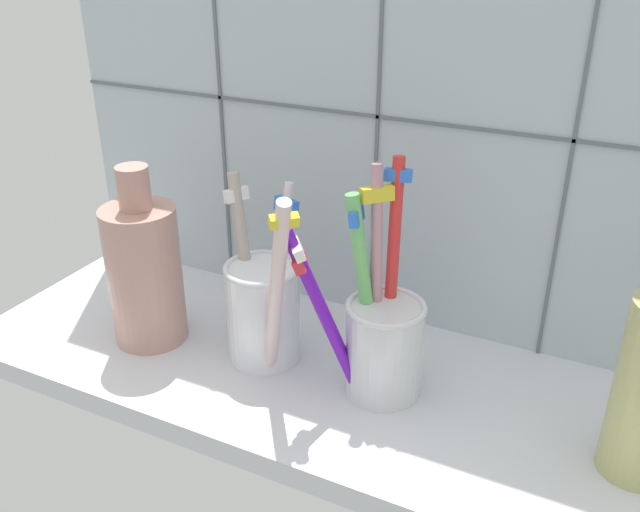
{
  "coord_description": "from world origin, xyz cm",
  "views": [
    {
      "loc": [
        20.64,
        -42.41,
        36.37
      ],
      "look_at": [
        0.0,
        -0.29,
        13.08
      ],
      "focal_mm": 38.04,
      "sensor_mm": 36.0,
      "label": 1
    }
  ],
  "objects": [
    {
      "name": "tile_wall_back",
      "position": [
        -0.0,
        12.0,
        22.5
      ],
      "size": [
        64.0,
        2.2,
        45.0
      ],
      "color": "#B2C1CC",
      "rests_on": "ground"
    },
    {
      "name": "counter_slab",
      "position": [
        0.0,
        0.0,
        1.0
      ],
      "size": [
        64.0,
        22.0,
        2.0
      ],
      "primitive_type": "cube",
      "color": "silver",
      "rests_on": "ground"
    },
    {
      "name": "ceramic_vase",
      "position": [
        -16.38,
        -1.9,
        8.73
      ],
      "size": [
        6.51,
        6.51,
        16.38
      ],
      "color": "tan",
      "rests_on": "counter_slab"
    },
    {
      "name": "toothbrush_cup_left",
      "position": [
        -5.39,
        -0.38,
        7.12
      ],
      "size": [
        10.46,
        11.03,
        17.96
      ],
      "color": "white",
      "rests_on": "counter_slab"
    },
    {
      "name": "toothbrush_cup_right",
      "position": [
        5.12,
        -0.29,
        7.19
      ],
      "size": [
        9.94,
        8.75,
        18.96
      ],
      "color": "silver",
      "rests_on": "counter_slab"
    }
  ]
}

